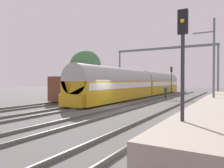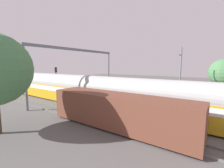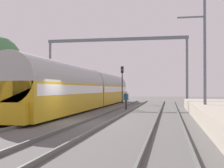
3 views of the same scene
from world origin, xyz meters
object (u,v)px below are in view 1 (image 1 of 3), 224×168
railway_signal_far (171,76)px  person_crossing (166,91)px  passenger_train (143,84)px  railway_signal_near (183,59)px  freight_car (93,88)px  catenary_gantry (163,59)px

railway_signal_far → person_crossing: bearing=-79.4°
passenger_train → person_crossing: passenger_train is taller
person_crossing → railway_signal_near: 21.18m
person_crossing → passenger_train: bearing=-172.3°
freight_car → railway_signal_near: (14.34, -14.65, 1.77)m
person_crossing → catenary_gantry: bearing=142.5°
person_crossing → catenary_gantry: size_ratio=0.11×
freight_car → person_crossing: bearing=34.0°
person_crossing → freight_car: bearing=-112.7°
railway_signal_near → catenary_gantry: 27.46m
railway_signal_far → railway_signal_near: bearing=-75.1°
railway_signal_far → freight_car: bearing=-109.3°
catenary_gantry → freight_car: bearing=-117.9°
passenger_train → railway_signal_far: size_ratio=6.61×
railway_signal_far → catenary_gantry: 6.23m
passenger_train → railway_signal_far: railway_signal_far is taller
freight_car → railway_signal_near: railway_signal_near is taller
passenger_train → freight_car: (-4.02, -7.42, -0.50)m
passenger_train → person_crossing: 4.62m
person_crossing → railway_signal_far: (-2.16, 11.52, 2.15)m
person_crossing → railway_signal_far: bearing=133.9°
person_crossing → railway_signal_far: railway_signal_far is taller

